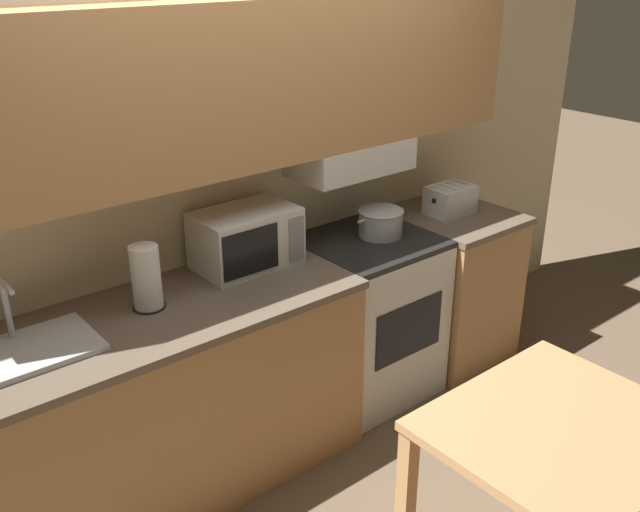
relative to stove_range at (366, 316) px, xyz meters
The scene contains 11 objects.
ground_plane 0.81m from the stove_range, 152.14° to the left, with size 16.00×16.00×0.00m, color brown.
wall_back 1.23m from the stove_range, 157.12° to the left, with size 5.46×0.38×2.55m.
lower_counter_main 1.24m from the stove_range, behind, with size 1.80×0.69×0.90m.
lower_counter_right_stub 0.64m from the stove_range, ahead, with size 0.61×0.69×0.90m.
stove_range is the anchor object (origin of this frame).
cooking_pot 0.53m from the stove_range, ahead, with size 0.32×0.24×0.14m.
microwave 0.89m from the stove_range, 168.51° to the left, with size 0.47×0.31×0.27m.
toaster 0.81m from the stove_range, ahead, with size 0.27×0.19×0.16m.
sink_basin 1.82m from the stove_range, behind, with size 0.53×0.33×0.27m.
paper_towel_roll 1.36m from the stove_range, behind, with size 0.14×0.14×0.28m.
dining_table 1.51m from the stove_range, 106.34° to the right, with size 0.87×0.76×0.77m.
Camera 1 is at (-1.76, -2.79, 2.29)m, focal length 40.00 mm.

